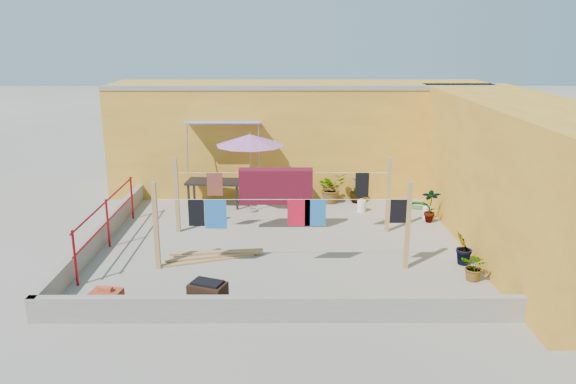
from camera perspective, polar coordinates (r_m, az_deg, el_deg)
The scene contains 21 objects.
ground at distance 12.76m, azimuth -0.56°, elevation -5.22°, with size 80.00×80.00×0.00m, color #9E998E.
wall_back at distance 16.88m, azimuth 1.22°, elevation 5.65°, with size 11.00×3.27×3.21m.
wall_right at distance 13.31m, azimuth 22.43°, elevation 1.65°, with size 2.40×9.00×3.20m, color gold.
parapet_front at distance 9.41m, azimuth -0.70°, elevation -11.79°, with size 8.30×0.16×0.44m, color gray.
parapet_left at distance 13.35m, azimuth -18.40°, elevation -4.10°, with size 0.16×7.30×0.44m, color gray.
red_railing at distance 12.95m, azimuth -17.89°, elevation -2.33°, with size 0.05×4.20×1.10m.
clothesline_rig at distance 12.92m, azimuth -1.10°, elevation 0.06°, with size 5.09×2.35×1.80m.
patio_umbrella at distance 14.57m, azimuth -3.89°, elevation 5.26°, with size 2.06×2.06×2.14m.
outdoor_table at distance 15.47m, azimuth -7.46°, elevation 0.90°, with size 1.57×0.88×0.71m.
brick_stack at distance 10.23m, azimuth -17.95°, elevation -10.44°, with size 0.55×0.44×0.44m.
lumber_pile at distance 11.99m, azimuth -7.69°, elevation -6.47°, with size 2.10×0.81×0.13m.
brazier at distance 9.82m, azimuth -8.13°, elevation -10.44°, with size 0.70×0.59×0.54m.
white_basin at distance 9.88m, azimuth 2.92°, elevation -11.55°, with size 0.43×0.43×0.07m.
water_jug_a at distance 14.83m, azimuth 13.94°, elevation -2.04°, with size 0.23×0.23×0.35m.
water_jug_b at distance 15.07m, azimuth 7.47°, elevation -1.41°, with size 0.23×0.23×0.36m.
green_hose at distance 15.81m, azimuth 13.04°, elevation -1.32°, with size 0.58×0.58×0.08m.
plant_back_a at distance 15.73m, azimuth 4.40°, elevation 0.44°, with size 0.77×0.67×0.86m, color #225518.
plant_back_b at distance 15.82m, azimuth 7.02°, elevation 0.19°, with size 0.40×0.40×0.72m, color #225518.
plant_right_a at distance 14.48m, azimuth 14.28°, elevation -1.32°, with size 0.46×0.31×0.88m, color #225518.
plant_right_b at distance 12.03m, azimuth 17.40°, elevation -5.43°, with size 0.41×0.33×0.74m, color #225518.
plant_right_c at distance 11.39m, azimuth 18.48°, elevation -7.22°, with size 0.51×0.44×0.56m, color #225518.
Camera 1 is at (0.08, -11.92, 4.57)m, focal length 35.00 mm.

